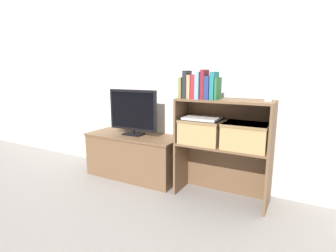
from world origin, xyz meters
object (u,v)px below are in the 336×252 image
at_px(book_charcoal, 187,84).
at_px(book_crimson, 195,87).
at_px(book_teal, 214,86).
at_px(laptop, 202,118).
at_px(book_skyblue, 200,85).
at_px(book_maroon, 204,84).
at_px(storage_basket_left, 202,130).
at_px(book_tan, 191,87).
at_px(storage_basket_right, 246,135).
at_px(baby_monitor, 269,96).
at_px(book_forest, 218,89).
at_px(book_olive, 183,88).
at_px(tv_stand, 134,156).
at_px(book_navy, 209,88).
at_px(tv, 133,111).

distance_m(book_charcoal, book_crimson, 0.08).
bearing_deg(book_teal, laptop, 160.54).
distance_m(book_skyblue, book_maroon, 0.04).
bearing_deg(book_skyblue, storage_basket_left, 73.38).
distance_m(book_tan, storage_basket_right, 0.63).
bearing_deg(baby_monitor, book_charcoal, -175.28).
xyz_separation_m(book_teal, laptop, (-0.12, 0.04, -0.29)).
bearing_deg(storage_basket_left, book_forest, -15.34).
distance_m(storage_basket_left, storage_basket_right, 0.39).
relative_size(book_teal, storage_basket_left, 0.63).
relative_size(book_olive, book_forest, 1.00).
bearing_deg(book_forest, book_tan, -180.00).
xyz_separation_m(tv_stand, book_skyblue, (0.80, -0.10, 0.79)).
xyz_separation_m(book_olive, book_navy, (0.25, 0.00, 0.01)).
relative_size(book_skyblue, book_maroon, 0.93).
relative_size(tv, book_charcoal, 2.39).
bearing_deg(book_charcoal, baby_monitor, 4.72).
distance_m(tv, storage_basket_right, 1.21).
xyz_separation_m(book_skyblue, storage_basket_right, (0.41, 0.04, -0.40)).
relative_size(book_navy, storage_basket_right, 0.53).
distance_m(book_forest, baby_monitor, 0.41).
bearing_deg(tv_stand, book_navy, -6.57).
bearing_deg(book_teal, book_forest, -0.00).
height_order(book_olive, storage_basket_right, book_olive).
relative_size(tv_stand, laptop, 3.37).
bearing_deg(book_tan, storage_basket_right, 4.84).
bearing_deg(book_maroon, book_crimson, 180.00).
relative_size(tv_stand, book_teal, 4.52).
bearing_deg(book_olive, book_charcoal, 0.00).
height_order(book_crimson, laptop, book_crimson).
height_order(book_olive, book_charcoal, book_charcoal).
xyz_separation_m(book_tan, book_skyblue, (0.08, 0.00, 0.01)).
height_order(book_crimson, storage_basket_left, book_crimson).
height_order(book_olive, book_tan, book_tan).
height_order(tv_stand, storage_basket_right, storage_basket_right).
relative_size(book_crimson, book_navy, 1.07).
distance_m(storage_basket_left, laptop, 0.11).
height_order(book_maroon, storage_basket_right, book_maroon).
xyz_separation_m(book_tan, book_forest, (0.25, 0.00, -0.01)).
bearing_deg(baby_monitor, book_crimson, -174.67).
xyz_separation_m(book_olive, book_skyblue, (0.16, -0.00, 0.02)).
bearing_deg(book_charcoal, storage_basket_left, 17.16).
relative_size(book_skyblue, laptop, 0.75).
height_order(tv, book_tan, book_tan).
bearing_deg(baby_monitor, book_skyblue, -174.26).
bearing_deg(tv_stand, storage_basket_left, -4.26).
relative_size(tv_stand, book_maroon, 4.19).
relative_size(tv, book_teal, 2.49).
bearing_deg(book_olive, book_crimson, 0.00).
bearing_deg(storage_basket_right, tv_stand, 177.13).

